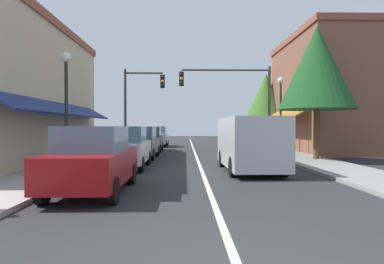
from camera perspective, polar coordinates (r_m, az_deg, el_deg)
ground_plane at (r=21.92m, az=0.56°, el=-3.69°), size 80.00×80.00×0.00m
sidewalk_left at (r=22.43m, az=-13.66°, el=-3.45°), size 2.60×56.00×0.12m
sidewalk_right at (r=22.75m, az=14.56°, el=-3.40°), size 2.60×56.00×0.12m
lane_center_stripe at (r=21.92m, az=0.56°, el=-3.68°), size 0.14×52.00×0.01m
storefront_right_block at (r=25.88m, az=21.21°, el=6.00°), size 6.00×10.20×8.16m
parked_car_nearest_left at (r=9.28m, az=-16.33°, el=-4.58°), size 1.80×4.11×1.77m
parked_car_second_left at (r=14.46m, az=-11.11°, el=-2.60°), size 1.81×4.11×1.77m
parked_car_third_left at (r=18.93m, az=-8.66°, el=-1.76°), size 1.84×4.13×1.77m
parked_car_far_left at (r=24.12m, az=-7.19°, el=-1.18°), size 1.84×4.13×1.77m
parked_car_distant_left at (r=29.65m, az=-5.91°, el=-0.79°), size 1.83×4.12×1.77m
van_in_lane at (r=13.49m, az=9.67°, el=-1.71°), size 2.05×5.20×2.12m
traffic_signal_mast_arm at (r=22.00m, az=7.70°, el=6.55°), size 5.93×0.50×5.66m
traffic_signal_left_corner at (r=23.57m, az=-9.13°, el=5.73°), size 2.83×0.50×5.71m
street_lamp_left_near at (r=13.25m, az=-20.54°, el=6.43°), size 0.36×0.36×4.48m
street_lamp_right_mid at (r=20.99m, az=14.79°, el=4.80°), size 0.36×0.36×4.73m
tree_right_near at (r=18.51m, az=20.39°, el=10.15°), size 3.86×3.86×6.89m
tree_right_far at (r=29.61m, az=12.44°, el=6.02°), size 3.39×3.39×6.28m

